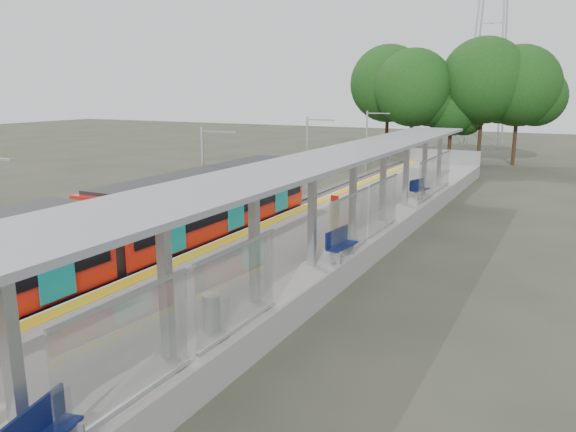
% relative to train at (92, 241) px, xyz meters
% --- Properties ---
extents(trackbed, '(3.00, 70.00, 0.24)m').
position_rel_train_xyz_m(trackbed, '(-0.00, 10.05, -1.93)').
color(trackbed, '#59544C').
rests_on(trackbed, ground).
extents(platform, '(6.00, 50.00, 1.00)m').
position_rel_train_xyz_m(platform, '(4.50, 10.05, -1.55)').
color(platform, gray).
rests_on(platform, ground).
extents(tactile_strip, '(0.60, 50.00, 0.02)m').
position_rel_train_xyz_m(tactile_strip, '(1.95, 10.05, -1.04)').
color(tactile_strip, gold).
rests_on(tactile_strip, platform).
extents(end_fence, '(6.00, 0.10, 1.20)m').
position_rel_train_xyz_m(end_fence, '(4.50, 35.00, -0.45)').
color(end_fence, '#9EA0A5').
rests_on(end_fence, platform).
extents(train, '(2.74, 27.60, 3.62)m').
position_rel_train_xyz_m(train, '(0.00, 0.00, 0.00)').
color(train, black).
rests_on(train, ground).
extents(canopy, '(3.27, 38.00, 3.66)m').
position_rel_train_xyz_m(canopy, '(6.11, 6.24, 2.15)').
color(canopy, '#9EA0A5').
rests_on(canopy, platform).
extents(tree_cluster, '(20.21, 11.11, 12.07)m').
position_rel_train_xyz_m(tree_cluster, '(3.00, 43.23, 5.45)').
color(tree_cluster, '#382316').
rests_on(tree_cluster, ground).
extents(catenary_masts, '(2.08, 48.16, 5.40)m').
position_rel_train_xyz_m(catenary_masts, '(-1.72, 9.05, 0.86)').
color(catenary_masts, '#9EA0A5').
rests_on(catenary_masts, ground).
extents(bench_mid, '(0.66, 1.71, 1.14)m').
position_rel_train_xyz_m(bench_mid, '(7.10, 5.22, -0.45)').
color(bench_mid, '#101B53').
rests_on(bench_mid, platform).
extents(bench_far, '(0.87, 1.65, 1.08)m').
position_rel_train_xyz_m(bench_far, '(6.57, 18.64, -0.48)').
color(bench_far, '#101B53').
rests_on(bench_far, platform).
extents(info_pillar_far, '(0.42, 0.42, 1.85)m').
position_rel_train_xyz_m(info_pillar_far, '(5.76, 7.88, -0.25)').
color(info_pillar_far, beige).
rests_on(info_pillar_far, platform).
extents(litter_bin, '(0.61, 0.61, 0.98)m').
position_rel_train_xyz_m(litter_bin, '(6.53, -2.23, -0.56)').
color(litter_bin, '#9EA0A5').
rests_on(litter_bin, platform).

